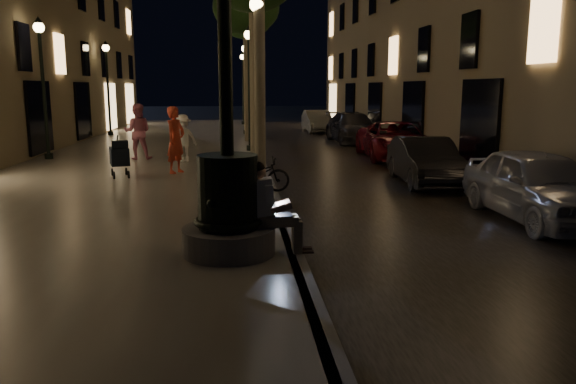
{
  "coord_description": "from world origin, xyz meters",
  "views": [
    {
      "loc": [
        -0.87,
        -6.23,
        2.68
      ],
      "look_at": [
        -0.01,
        3.0,
        0.94
      ],
      "focal_mm": 35.0,
      "sensor_mm": 36.0,
      "label": 1
    }
  ],
  "objects": [
    {
      "name": "seated_man_laptop",
      "position": [
        -0.39,
        2.0,
        0.93
      ],
      "size": [
        1.03,
        0.35,
        1.4
      ],
      "color": "tan",
      "rests_on": "promenade"
    },
    {
      "name": "car_third",
      "position": [
        5.13,
        14.46,
        0.7
      ],
      "size": [
        2.59,
        5.15,
        1.4
      ],
      "primitive_type": "imported",
      "rotation": [
        0.0,
        0.0,
        -0.05
      ],
      "color": "maroon",
      "rests_on": "ground"
    },
    {
      "name": "lamp_curb_c",
      "position": [
        -0.3,
        24.0,
        3.24
      ],
      "size": [
        0.36,
        0.36,
        4.81
      ],
      "color": "black",
      "rests_on": "promenade"
    },
    {
      "name": "car_second",
      "position": [
        4.36,
        8.77,
        0.65
      ],
      "size": [
        1.63,
        4.04,
        1.31
      ],
      "primitive_type": "imported",
      "rotation": [
        0.0,
        0.0,
        -0.06
      ],
      "color": "black",
      "rests_on": "ground"
    },
    {
      "name": "car_fifth",
      "position": [
        4.0,
        27.03,
        0.66
      ],
      "size": [
        1.48,
        4.06,
        1.33
      ],
      "primitive_type": "imported",
      "rotation": [
        0.0,
        0.0,
        0.02
      ],
      "color": "#A7A8A3",
      "rests_on": "ground"
    },
    {
      "name": "car_rear",
      "position": [
        4.85,
        20.87,
        0.72
      ],
      "size": [
        2.17,
        5.04,
        1.45
      ],
      "primitive_type": "imported",
      "rotation": [
        0.0,
        0.0,
        0.03
      ],
      "color": "#2E2D32",
      "rests_on": "ground"
    },
    {
      "name": "car_front",
      "position": [
        5.2,
        4.38,
        0.73
      ],
      "size": [
        1.74,
        4.29,
        1.46
      ],
      "primitive_type": "imported",
      "rotation": [
        0.0,
        0.0,
        -0.0
      ],
      "color": "#A8A9AF",
      "rests_on": "ground"
    },
    {
      "name": "bicycle",
      "position": [
        -0.4,
        6.98,
        0.62
      ],
      "size": [
        1.66,
        0.72,
        0.85
      ],
      "primitive_type": "imported",
      "rotation": [
        0.0,
        0.0,
        1.67
      ],
      "color": "black",
      "rests_on": "promenade"
    },
    {
      "name": "promenade",
      "position": [
        -4.0,
        15.0,
        0.1
      ],
      "size": [
        8.0,
        45.0,
        0.2
      ],
      "primitive_type": "cube",
      "color": "#67625B",
      "rests_on": "ground"
    },
    {
      "name": "cobble_lane",
      "position": [
        3.0,
        15.0,
        0.01
      ],
      "size": [
        6.0,
        45.0,
        0.02
      ],
      "primitive_type": "cube",
      "color": "black",
      "rests_on": "ground"
    },
    {
      "name": "lamp_left_c",
      "position": [
        -7.4,
        24.0,
        3.24
      ],
      "size": [
        0.36,
        0.36,
        4.81
      ],
      "color": "black",
      "rests_on": "promenade"
    },
    {
      "name": "tree_far",
      "position": [
        -0.22,
        26.0,
        6.43
      ],
      "size": [
        3.0,
        3.0,
        7.5
      ],
      "color": "#6B604C",
      "rests_on": "promenade"
    },
    {
      "name": "lamp_curb_b",
      "position": [
        -0.3,
        16.0,
        3.24
      ],
      "size": [
        0.36,
        0.36,
        4.81
      ],
      "color": "black",
      "rests_on": "promenade"
    },
    {
      "name": "lamp_curb_a",
      "position": [
        -0.3,
        8.0,
        3.24
      ],
      "size": [
        0.36,
        0.36,
        4.81
      ],
      "color": "black",
      "rests_on": "promenade"
    },
    {
      "name": "lamp_curb_d",
      "position": [
        -0.3,
        32.0,
        3.24
      ],
      "size": [
        0.36,
        0.36,
        4.81
      ],
      "color": "black",
      "rests_on": "promenade"
    },
    {
      "name": "stroller",
      "position": [
        -4.09,
        9.62,
        0.78
      ],
      "size": [
        0.68,
        1.15,
        1.16
      ],
      "rotation": [
        0.0,
        0.0,
        0.28
      ],
      "color": "black",
      "rests_on": "promenade"
    },
    {
      "name": "pedestrian_pink",
      "position": [
        -4.24,
        13.6,
        1.16
      ],
      "size": [
        0.96,
        0.75,
        1.92
      ],
      "primitive_type": "imported",
      "rotation": [
        0.0,
        0.0,
        3.17
      ],
      "color": "#C46782",
      "rests_on": "promenade"
    },
    {
      "name": "pedestrian_red",
      "position": [
        -2.61,
        10.28,
        1.17
      ],
      "size": [
        0.76,
        0.85,
        1.94
      ],
      "primitive_type": "imported",
      "rotation": [
        0.0,
        0.0,
        1.03
      ],
      "color": "#D5402A",
      "rests_on": "promenade"
    },
    {
      "name": "tree_third",
      "position": [
        -0.3,
        20.0,
        6.14
      ],
      "size": [
        3.0,
        3.0,
        7.2
      ],
      "color": "#6B604C",
      "rests_on": "promenade"
    },
    {
      "name": "pedestrian_white",
      "position": [
        -2.63,
        12.85,
        0.99
      ],
      "size": [
        1.18,
        1.04,
        1.58
      ],
      "primitive_type": "imported",
      "rotation": [
        0.0,
        0.0,
        3.7
      ],
      "color": "white",
      "rests_on": "promenade"
    },
    {
      "name": "fountain_lamppost",
      "position": [
        -1.0,
        2.0,
        1.21
      ],
      "size": [
        1.4,
        1.4,
        5.21
      ],
      "color": "#59595B",
      "rests_on": "promenade"
    },
    {
      "name": "curb_strip",
      "position": [
        0.0,
        15.0,
        0.1
      ],
      "size": [
        0.25,
        45.0,
        0.2
      ],
      "primitive_type": "cube",
      "color": "#59595B",
      "rests_on": "ground"
    },
    {
      "name": "lamp_left_b",
      "position": [
        -7.4,
        14.0,
        3.24
      ],
      "size": [
        0.36,
        0.36,
        4.81
      ],
      "color": "black",
      "rests_on": "promenade"
    },
    {
      "name": "ground",
      "position": [
        0.0,
        15.0,
        0.0
      ],
      "size": [
        120.0,
        120.0,
        0.0
      ],
      "primitive_type": "plane",
      "color": "black",
      "rests_on": "ground"
    }
  ]
}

